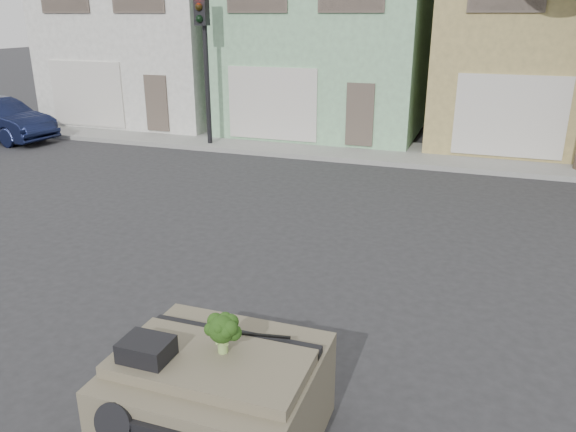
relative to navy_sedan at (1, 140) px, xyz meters
The scene contains 11 objects.
ground_plane 16.32m from the navy_sedan, 29.85° to the right, with size 120.00×120.00×0.00m, color #303033.
sidewalk 14.35m from the navy_sedan, ahead, with size 40.00×3.00×0.15m, color gray.
townhouse_white 8.05m from the navy_sedan, 63.70° to the left, with size 7.20×8.20×7.55m, color silver.
townhouse_mint 12.98m from the navy_sedan, 30.91° to the left, with size 7.20×8.20×7.55m, color #8EC595.
townhouse_tan 19.61m from the navy_sedan, 19.36° to the left, with size 7.20×8.20×7.55m, color tan.
navy_sedan is the anchor object (origin of this frame).
traffic_signal 8.18m from the navy_sedan, 10.21° to the left, with size 0.40×0.40×5.10m, color black.
car_dashboard 18.01m from the navy_sedan, 38.16° to the right, with size 2.00×1.80×1.12m, color #6C634D.
instrument_hump 17.81m from the navy_sedan, 40.21° to the right, with size 0.48×0.38×0.20m, color black.
wiper_arm 18.03m from the navy_sedan, 36.66° to the right, with size 0.70×0.03×0.02m, color black.
broccoli 18.11m from the navy_sedan, 38.04° to the right, with size 0.33×0.33×0.40m, color #1D3A10.
Camera 1 is at (2.27, -7.31, 4.27)m, focal length 35.00 mm.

